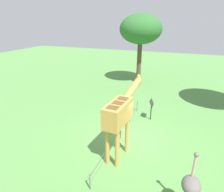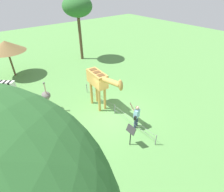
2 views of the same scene
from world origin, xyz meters
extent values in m
plane|color=#568E47|center=(0.00, 0.00, 0.00)|extent=(60.00, 60.00, 0.00)
cylinder|color=#C69347|center=(-0.88, 0.07, 0.88)|extent=(0.18, 0.18, 1.76)
cylinder|color=#C69347|center=(-0.92, -0.37, 0.88)|extent=(0.18, 0.18, 1.76)
cylinder|color=#C69347|center=(-1.97, 0.16, 0.88)|extent=(0.18, 0.18, 1.76)
cylinder|color=#C69347|center=(-2.01, -0.27, 0.88)|extent=(0.18, 0.18, 1.76)
cube|color=#C69347|center=(-1.44, -0.10, 2.21)|extent=(1.75, 0.84, 0.90)
cube|color=brown|center=(-0.95, -0.14, 2.67)|extent=(0.40, 0.47, 0.02)
cube|color=brown|center=(-1.44, -0.10, 2.67)|extent=(0.40, 0.47, 0.02)
cube|color=brown|center=(-1.94, -0.06, 2.67)|extent=(0.40, 0.47, 0.02)
cylinder|color=#C69347|center=(0.13, -0.23, 2.70)|extent=(2.06, 0.49, 0.75)
ellipsoid|color=#C69347|center=(1.11, -0.32, 2.92)|extent=(0.43, 0.29, 0.69)
cylinder|color=brown|center=(1.11, -0.26, 3.10)|extent=(0.05, 0.05, 0.14)
cylinder|color=brown|center=(1.11, -0.38, 3.10)|extent=(0.05, 0.05, 0.14)
cylinder|color=navy|center=(1.82, 0.32, 0.39)|extent=(0.14, 0.14, 0.78)
cylinder|color=navy|center=(1.77, 0.52, 0.39)|extent=(0.14, 0.14, 0.78)
cube|color=#8CBFE0|center=(1.80, 0.42, 1.06)|extent=(0.32, 0.41, 0.55)
sphere|color=#D8AD8C|center=(1.80, 0.42, 1.47)|extent=(0.22, 0.22, 0.22)
cylinder|color=#D8AD8C|center=(1.58, 0.20, 1.51)|extent=(0.39, 0.17, 0.50)
cylinder|color=#D8AD8C|center=(1.74, 0.63, 1.05)|extent=(0.08, 0.08, 0.50)
cube|color=black|center=(1.90, 0.22, 0.88)|extent=(0.16, 0.22, 0.24)
ellipsoid|color=#66605B|center=(-3.25, -3.05, 1.18)|extent=(0.70, 0.56, 0.49)
cylinder|color=#CC9E93|center=(-3.10, -3.05, 1.73)|extent=(0.08, 0.08, 0.80)
sphere|color=#66605B|center=(-3.10, -3.05, 2.18)|extent=(0.14, 0.14, 0.14)
cylinder|color=brown|center=(9.81, 1.69, 1.93)|extent=(0.42, 0.42, 3.86)
ellipsoid|color=#2D662D|center=(9.81, 1.69, 5.00)|extent=(3.80, 3.80, 2.66)
cylinder|color=black|center=(2.61, -0.85, 0.47)|extent=(0.06, 0.06, 0.95)
cube|color=#2D2D2D|center=(2.61, -0.85, 1.13)|extent=(0.56, 0.21, 0.38)
cylinder|color=slate|center=(-3.50, 0.23, 0.38)|extent=(0.05, 0.05, 0.75)
cylinder|color=slate|center=(0.00, 0.23, 0.38)|extent=(0.05, 0.05, 0.75)
cylinder|color=slate|center=(3.50, 0.23, 0.38)|extent=(0.05, 0.05, 0.75)
cube|color=slate|center=(0.00, 0.23, 0.64)|extent=(7.00, 0.01, 0.01)
cube|color=slate|center=(0.00, 0.23, 0.34)|extent=(7.00, 0.01, 0.01)
camera|label=1|loc=(-8.20, -2.41, 5.78)|focal=31.08mm
camera|label=2|loc=(7.21, -5.83, 7.66)|focal=28.42mm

